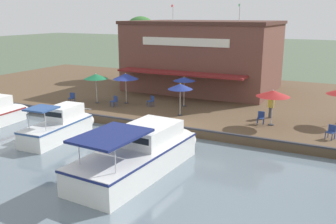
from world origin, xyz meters
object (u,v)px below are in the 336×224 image
Objects in this scene: cafe_chair_far_corner_seat at (114,101)px; tree_downstream_bank at (139,35)px; patio_umbrella_near_quay_edge at (273,93)px; motorboat_mid_row at (145,151)px; cafe_chair_mid_patio at (331,131)px; person_near_entrance at (271,104)px; patio_umbrella_mid_patio_left at (180,87)px; cafe_chair_facing_river at (72,97)px; waterfront_restaurant at (204,55)px; cafe_chair_beside_entrance at (151,100)px; patio_umbrella_by_entrance at (184,79)px; patio_umbrella_back_row at (126,76)px; cafe_chair_under_first_umbrella at (261,117)px; motorboat_far_downstream at (63,125)px; patio_umbrella_far_corner at (96,76)px.

cafe_chair_far_corner_seat is 0.12× the size of tree_downstream_bank.
cafe_chair_far_corner_seat is at bearing 22.38° from tree_downstream_bank.
motorboat_mid_row is at bearing -27.55° from patio_umbrella_near_quay_edge.
person_near_entrance is (-3.23, -4.22, 0.51)m from cafe_chair_mid_patio.
patio_umbrella_mid_patio_left reaches higher than motorboat_mid_row.
cafe_chair_facing_river is 0.53× the size of person_near_entrance.
waterfront_restaurant is at bearing -134.68° from person_near_entrance.
waterfront_restaurant reaches higher than cafe_chair_beside_entrance.
patio_umbrella_by_entrance is at bearing 109.46° from cafe_chair_facing_river.
person_near_entrance is at bearing 93.92° from patio_umbrella_back_row.
tree_downstream_bank is at bearing -145.61° from cafe_chair_beside_entrance.
patio_umbrella_near_quay_edge is 22.24m from tree_downstream_bank.
person_near_entrance is at bearing -127.42° from cafe_chair_mid_patio.
patio_umbrella_back_row is 3.01× the size of cafe_chair_facing_river.
motorboat_mid_row is (8.65, 7.84, -0.13)m from cafe_chair_far_corner_seat.
patio_umbrella_mid_patio_left is at bearing 91.92° from cafe_chair_facing_river.
patio_umbrella_mid_patio_left is 8.82m from motorboat_mid_row.
motorboat_mid_row is at bearing -23.91° from cafe_chair_under_first_umbrella.
patio_umbrella_near_quay_edge is 13.90m from motorboat_far_downstream.
patio_umbrella_near_quay_edge is 7.83m from patio_umbrella_by_entrance.
waterfront_restaurant is 9.56m from cafe_chair_beside_entrance.
patio_umbrella_mid_patio_left is 2.85× the size of cafe_chair_beside_entrance.
motorboat_far_downstream is at bearing 1.78° from patio_umbrella_back_row.
cafe_chair_beside_entrance is 11.28m from motorboat_mid_row.
patio_umbrella_mid_patio_left is 1.00× the size of patio_umbrella_by_entrance.
patio_umbrella_back_row is at bearing 25.77° from tree_downstream_bank.
patio_umbrella_back_row reaches higher than cafe_chair_under_first_umbrella.
patio_umbrella_back_row is 12.65m from motorboat_mid_row.
cafe_chair_under_first_umbrella is (-0.45, 5.82, -1.69)m from patio_umbrella_mid_patio_left.
person_near_entrance is at bearing 158.77° from motorboat_mid_row.
waterfront_restaurant is at bearing 173.91° from cafe_chair_beside_entrance.
motorboat_far_downstream is (9.24, -4.46, -1.95)m from patio_umbrella_by_entrance.
patio_umbrella_back_row is 1.06× the size of patio_umbrella_by_entrance.
motorboat_far_downstream is at bearing -14.74° from cafe_chair_beside_entrance.
patio_umbrella_near_quay_edge is (1.09, 12.18, -0.11)m from patio_umbrella_back_row.
motorboat_mid_row is at bearing 37.11° from patio_umbrella_back_row.
motorboat_far_downstream reaches higher than cafe_chair_mid_patio.
patio_umbrella_mid_patio_left is 6.54m from patio_umbrella_near_quay_edge.
waterfront_restaurant reaches higher than patio_umbrella_near_quay_edge.
waterfront_restaurant is at bearing 150.77° from patio_umbrella_far_corner.
motorboat_mid_row is (9.97, 7.54, -1.93)m from patio_umbrella_back_row.
cafe_chair_far_corner_seat is 12.22m from person_near_entrance.
motorboat_mid_row is at bearing 55.42° from cafe_chair_facing_river.
motorboat_far_downstream is (8.77, -11.48, -0.73)m from person_near_entrance.
cafe_chair_far_corner_seat is (-1.11, -16.24, 0.00)m from cafe_chair_mid_patio.
tree_downstream_bank is (-12.77, -3.40, 2.75)m from patio_umbrella_far_corner.
patio_umbrella_near_quay_edge is at bearing 90.22° from cafe_chair_under_first_umbrella.
person_near_entrance is 21.02m from tree_downstream_bank.
patio_umbrella_mid_patio_left is 0.34× the size of tree_downstream_bank.
patio_umbrella_near_quay_edge is at bearing 84.87° from patio_umbrella_back_row.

